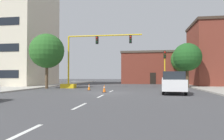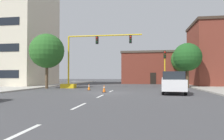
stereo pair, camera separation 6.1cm
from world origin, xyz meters
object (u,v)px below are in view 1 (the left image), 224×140
Objects in this scene: tree_right_mid at (187,57)px; traffic_cone_roadside_a at (89,87)px; tree_right_far at (183,60)px; traffic_signal_gantry at (79,70)px; traffic_cone_roadside_b at (104,89)px; pickup_truck_white at (173,83)px; tree_left_near at (47,51)px; traffic_light_pole_right at (165,61)px.

tree_right_mid reaches higher than traffic_cone_roadside_a.
tree_right_far is at bearing 53.50° from traffic_cone_roadside_a.
traffic_cone_roadside_b is (4.52, -6.22, -1.95)m from traffic_signal_gantry.
tree_right_far reaches higher than pickup_truck_white.
traffic_cone_roadside_a is (6.01, -2.11, -4.37)m from tree_left_near.
traffic_signal_gantry is 1.53× the size of tree_right_far.
tree_right_mid is (14.06, 2.89, 1.77)m from traffic_signal_gantry.
pickup_truck_white reaches higher than traffic_cone_roadside_b.
traffic_cone_roadside_a is (-11.77, -6.47, -3.74)m from tree_right_mid.
tree_right_far is 11.59m from tree_right_mid.
tree_left_near is 10.46m from traffic_cone_roadside_b.
tree_right_far is at bearing 70.64° from traffic_light_pole_right.
pickup_truck_white is 7.33× the size of traffic_cone_roadside_b.
traffic_signal_gantry is at bearing 125.99° from traffic_cone_roadside_b.
traffic_cone_roadside_a is at bearing -19.35° from tree_left_near.
pickup_truck_white is 6.50m from traffic_cone_roadside_b.
traffic_light_pole_right is 0.70× the size of tree_right_far.
traffic_cone_roadside_a is at bearing -151.20° from tree_right_mid.
traffic_signal_gantry is 12.81m from pickup_truck_white.
traffic_light_pole_right is at bearing -109.36° from tree_right_far.
tree_left_near reaches higher than pickup_truck_white.
traffic_cone_roadside_b is (2.22, -2.65, 0.02)m from traffic_cone_roadside_a.
tree_right_mid is at bearing 11.63° from traffic_signal_gantry.
pickup_truck_white is 7.75× the size of traffic_cone_roadside_a.
tree_right_far is (4.60, 13.08, 1.02)m from traffic_light_pole_right.
tree_left_near is (-19.29, -15.83, 0.17)m from tree_right_far.
traffic_cone_roadside_a is at bearing -57.28° from traffic_signal_gantry.
tree_left_near reaches higher than tree_right_far.
traffic_signal_gantry reaches higher than tree_right_mid.
tree_left_near is at bearing 160.65° from traffic_cone_roadside_a.
tree_left_near is 9.08× the size of traffic_cone_roadside_b.
pickup_truck_white is (10.99, -6.44, -1.35)m from traffic_signal_gantry.
traffic_light_pole_right is 10.45m from traffic_cone_roadside_a.
tree_right_far is at bearing 61.78° from traffic_cone_roadside_b.
traffic_signal_gantry is 14.53× the size of traffic_cone_roadside_a.
traffic_cone_roadside_b reaches higher than traffic_cone_roadside_a.
tree_left_near is at bearing -166.24° from tree_right_mid.
traffic_cone_roadside_b is (8.24, -4.76, -4.35)m from tree_left_near.
tree_left_near is 1.15× the size of tree_right_mid.
pickup_truck_white is at bearing -1.92° from traffic_cone_roadside_b.
pickup_truck_white is at bearing -18.25° from traffic_cone_roadside_a.
traffic_signal_gantry is 4.68m from traffic_cone_roadside_a.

